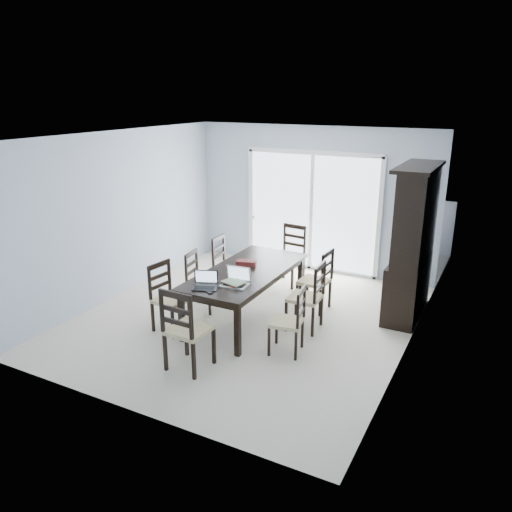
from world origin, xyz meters
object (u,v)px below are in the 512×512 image
(chair_left_mid, at_px, (198,274))
(chair_right_near, at_px, (293,314))
(chair_left_near, at_px, (166,289))
(chair_end_near, at_px, (183,322))
(chair_right_mid, at_px, (312,290))
(chair_left_far, at_px, (224,258))
(china_hutch, at_px, (413,245))
(dining_table, at_px, (246,275))
(cell_phone, at_px, (209,292))
(laptop_silver, at_px, (234,282))
(hot_tub, at_px, (303,232))
(chair_end_far, at_px, (291,248))
(laptop_dark, at_px, (205,285))
(chair_right_far, at_px, (320,274))
(game_box, at_px, (246,263))

(chair_left_mid, height_order, chair_right_near, chair_left_mid)
(chair_left_near, bearing_deg, chair_end_near, 54.01)
(chair_right_mid, bearing_deg, chair_left_far, 66.29)
(china_hutch, xyz_separation_m, chair_left_near, (-2.85, -2.03, -0.49))
(dining_table, distance_m, chair_right_near, 1.18)
(cell_phone, bearing_deg, laptop_silver, 94.25)
(chair_left_mid, xyz_separation_m, chair_left_far, (-0.03, 0.81, 0.01))
(chair_left_far, relative_size, chair_right_mid, 0.94)
(hot_tub, bearing_deg, chair_end_far, -74.72)
(chair_left_near, xyz_separation_m, hot_tub, (0.35, 4.08, -0.14))
(chair_right_mid, relative_size, cell_phone, 10.01)
(chair_right_near, height_order, cell_phone, chair_right_near)
(chair_right_near, relative_size, cell_phone, 8.98)
(dining_table, xyz_separation_m, chair_end_near, (0.04, -1.60, -0.04))
(chair_right_mid, xyz_separation_m, laptop_dark, (-1.09, -0.96, 0.21))
(chair_left_mid, xyz_separation_m, chair_right_near, (1.82, -0.60, -0.01))
(china_hutch, xyz_separation_m, chair_end_far, (-2.05, 0.40, -0.46))
(chair_right_far, bearing_deg, chair_left_mid, 117.48)
(chair_left_near, distance_m, hot_tub, 4.10)
(cell_phone, bearing_deg, chair_right_near, 48.96)
(dining_table, bearing_deg, cell_phone, -90.76)
(chair_right_near, distance_m, chair_right_mid, 0.72)
(chair_left_mid, relative_size, chair_right_near, 1.02)
(laptop_dark, bearing_deg, chair_left_near, 150.38)
(chair_left_near, relative_size, hot_tub, 0.60)
(china_hutch, bearing_deg, laptop_dark, -135.65)
(chair_right_mid, height_order, chair_end_near, chair_end_near)
(chair_left_mid, bearing_deg, chair_end_far, 146.75)
(chair_left_far, xyz_separation_m, chair_end_near, (0.90, -2.40, 0.08))
(game_box, relative_size, hot_tub, 0.15)
(chair_right_far, distance_m, laptop_dark, 1.90)
(china_hutch, xyz_separation_m, chair_left_far, (-2.87, -0.45, -0.51))
(chair_left_near, xyz_separation_m, chair_left_mid, (0.01, 0.77, -0.03))
(china_hutch, xyz_separation_m, chair_left_mid, (-2.84, -1.26, -0.53))
(dining_table, distance_m, chair_left_near, 1.14)
(chair_left_mid, bearing_deg, laptop_dark, 31.06)
(chair_right_near, distance_m, laptop_dark, 1.19)
(chair_end_far, xyz_separation_m, cell_phone, (0.02, -2.61, 0.14))
(chair_end_near, bearing_deg, laptop_silver, 85.15)
(chair_right_mid, relative_size, chair_end_near, 0.93)
(chair_left_near, relative_size, chair_end_far, 0.94)
(dining_table, relative_size, chair_right_near, 2.18)
(laptop_dark, xyz_separation_m, hot_tub, (-0.34, 4.16, -0.36))
(game_box, distance_m, hot_tub, 3.16)
(chair_right_mid, relative_size, laptop_dark, 3.02)
(chair_end_near, distance_m, laptop_dark, 0.78)
(dining_table, bearing_deg, china_hutch, 31.71)
(chair_right_far, bearing_deg, hot_tub, 29.80)
(chair_right_near, xyz_separation_m, hot_tub, (-1.47, 3.92, -0.09))
(laptop_dark, bearing_deg, cell_phone, -59.90)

